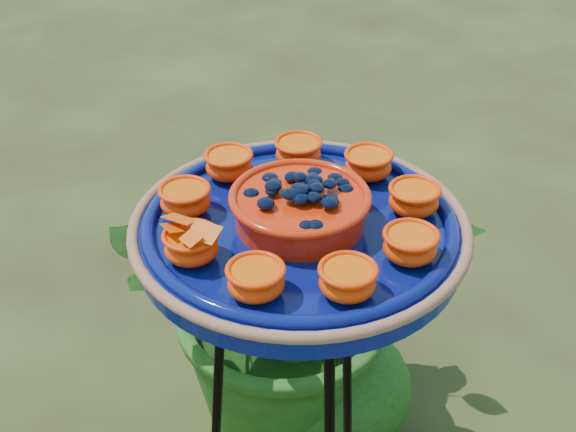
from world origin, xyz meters
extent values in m
torus|color=black|center=(-0.11, 0.08, 0.96)|extent=(0.28, 0.28, 0.02)
cylinder|color=black|center=(-0.11, 0.24, 0.48)|extent=(0.02, 0.09, 0.96)
cylinder|color=#07105D|center=(-0.11, 0.08, 0.99)|extent=(0.50, 0.50, 0.04)
torus|color=#9C5C46|center=(-0.11, 0.08, 1.01)|extent=(0.51, 0.51, 0.02)
torus|color=#07105D|center=(-0.11, 0.08, 1.02)|extent=(0.47, 0.47, 0.02)
cylinder|color=red|center=(-0.11, 0.08, 1.04)|extent=(0.19, 0.19, 0.05)
torus|color=red|center=(-0.11, 0.08, 1.06)|extent=(0.21, 0.21, 0.01)
ellipsoid|color=black|center=(-0.11, 0.08, 1.07)|extent=(0.17, 0.17, 0.03)
ellipsoid|color=red|center=(0.06, 0.12, 1.03)|extent=(0.08, 0.08, 0.04)
cylinder|color=#E96404|center=(0.06, 0.12, 1.05)|extent=(0.07, 0.07, 0.01)
ellipsoid|color=red|center=(0.00, 0.22, 1.03)|extent=(0.08, 0.08, 0.04)
cylinder|color=#E96404|center=(0.00, 0.22, 1.05)|extent=(0.07, 0.07, 0.01)
ellipsoid|color=red|center=(-0.11, 0.26, 1.03)|extent=(0.08, 0.08, 0.04)
cylinder|color=#E96404|center=(-0.11, 0.26, 1.05)|extent=(0.07, 0.07, 0.01)
ellipsoid|color=red|center=(-0.23, 0.22, 1.03)|extent=(0.08, 0.08, 0.04)
cylinder|color=#E96404|center=(-0.23, 0.22, 1.05)|extent=(0.07, 0.07, 0.01)
ellipsoid|color=red|center=(-0.28, 0.11, 1.03)|extent=(0.08, 0.08, 0.04)
cylinder|color=#E96404|center=(-0.28, 0.11, 1.05)|extent=(0.07, 0.07, 0.01)
ellipsoid|color=red|center=(-0.26, -0.01, 1.03)|extent=(0.08, 0.08, 0.04)
cylinder|color=#E96404|center=(-0.26, -0.01, 1.05)|extent=(0.07, 0.07, 0.01)
ellipsoid|color=red|center=(-0.17, -0.08, 1.03)|extent=(0.08, 0.08, 0.04)
cylinder|color=#E96404|center=(-0.17, -0.08, 1.05)|extent=(0.07, 0.07, 0.01)
ellipsoid|color=red|center=(-0.05, -0.08, 1.03)|extent=(0.08, 0.08, 0.04)
cylinder|color=#E96404|center=(-0.05, -0.08, 1.05)|extent=(0.07, 0.07, 0.01)
ellipsoid|color=red|center=(0.04, 0.00, 1.03)|extent=(0.08, 0.08, 0.04)
cylinder|color=#E96404|center=(0.04, 0.00, 1.05)|extent=(0.07, 0.07, 0.01)
cylinder|color=black|center=(-0.17, -0.08, 1.06)|extent=(0.02, 0.03, 0.00)
cube|color=#F24704|center=(-0.19, -0.08, 1.07)|extent=(0.05, 0.04, 0.01)
cube|color=#F24704|center=(-0.14, -0.08, 1.07)|extent=(0.05, 0.04, 0.01)
imported|color=#164713|center=(-0.46, 0.51, 0.45)|extent=(1.07, 1.04, 0.90)
camera|label=1|loc=(0.52, -0.67, 1.69)|focal=50.00mm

